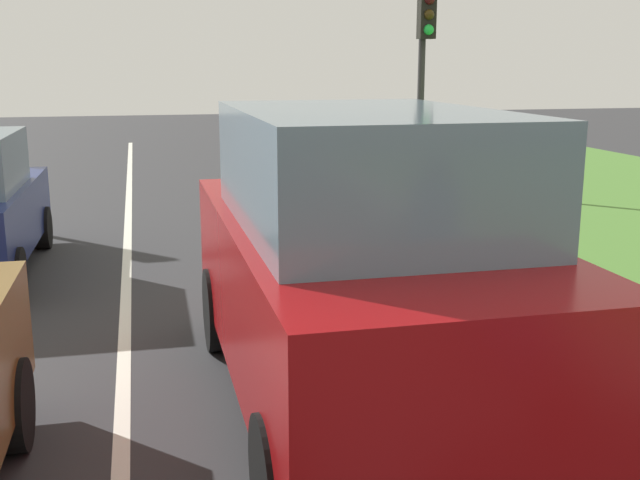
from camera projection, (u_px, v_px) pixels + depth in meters
name	position (u px, v px, depth m)	size (l,w,h in m)	color
ground_plane	(180.00, 258.00, 10.44)	(60.00, 60.00, 0.00)	#2D2D30
lane_line_center	(127.00, 260.00, 10.28)	(0.12, 32.00, 0.01)	silver
lane_line_right_edge	(429.00, 243.00, 11.25)	(0.12, 32.00, 0.01)	silver
curb_right	(460.00, 238.00, 11.35)	(0.24, 48.00, 0.12)	#9E9B93
car_suv_ahead	(358.00, 263.00, 5.57)	(1.97, 4.50, 2.28)	maroon
traffic_light_near_right	(424.00, 49.00, 15.08)	(0.32, 0.50, 4.25)	#2D2D2D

